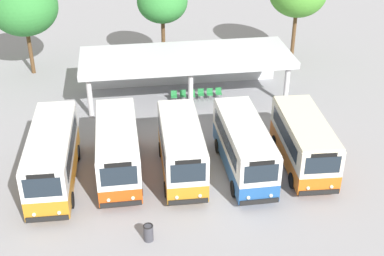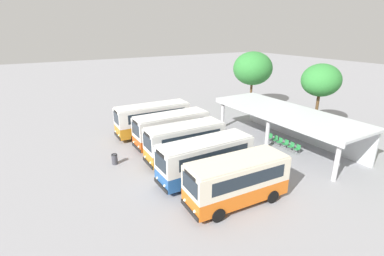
{
  "view_description": "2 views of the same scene",
  "coord_description": "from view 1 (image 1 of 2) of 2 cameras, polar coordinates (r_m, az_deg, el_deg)",
  "views": [
    {
      "loc": [
        -4.43,
        -23.17,
        17.36
      ],
      "look_at": [
        -0.31,
        4.62,
        1.51
      ],
      "focal_mm": 49.16,
      "sensor_mm": 36.0,
      "label": 1
    },
    {
      "loc": [
        17.95,
        -8.67,
        10.74
      ],
      "look_at": [
        -2.94,
        3.67,
        2.14
      ],
      "focal_mm": 26.35,
      "sensor_mm": 36.0,
      "label": 2
    }
  ],
  "objects": [
    {
      "name": "ground_plane",
      "position": [
        29.29,
        1.94,
        -6.94
      ],
      "size": [
        180.0,
        180.0,
        0.0
      ],
      "primitive_type": "plane",
      "color": "#939399"
    },
    {
      "name": "city_bus_nearest_orange",
      "position": [
        29.97,
        -14.91,
        -2.91
      ],
      "size": [
        2.49,
        7.85,
        3.3
      ],
      "color": "black",
      "rests_on": "ground"
    },
    {
      "name": "city_bus_second_in_row",
      "position": [
        30.07,
        -8.07,
        -2.16
      ],
      "size": [
        2.41,
        7.28,
        3.16
      ],
      "color": "black",
      "rests_on": "ground"
    },
    {
      "name": "city_bus_middle_cream",
      "position": [
        29.77,
        -1.17,
        -2.15
      ],
      "size": [
        2.44,
        6.87,
        3.21
      ],
      "color": "black",
      "rests_on": "ground"
    },
    {
      "name": "city_bus_fourth_amber",
      "position": [
        30.16,
        5.66,
        -1.94
      ],
      "size": [
        2.34,
        7.4,
        3.12
      ],
      "color": "black",
      "rests_on": "ground"
    },
    {
      "name": "city_bus_fifth_blue",
      "position": [
        31.19,
        12.04,
        -1.4
      ],
      "size": [
        2.72,
        6.92,
        3.09
      ],
      "color": "black",
      "rests_on": "ground"
    },
    {
      "name": "terminal_canopy",
      "position": [
        39.11,
        -0.76,
        7.32
      ],
      "size": [
        15.27,
        5.48,
        3.4
      ],
      "color": "silver",
      "rests_on": "ground"
    },
    {
      "name": "waiting_chair_end_by_column",
      "position": [
        38.62,
        -1.97,
        3.56
      ],
      "size": [
        0.46,
        0.46,
        0.86
      ],
      "color": "slate",
      "rests_on": "ground"
    },
    {
      "name": "waiting_chair_second_from_end",
      "position": [
        38.71,
        -0.99,
        3.64
      ],
      "size": [
        0.46,
        0.46,
        0.86
      ],
      "color": "slate",
      "rests_on": "ground"
    },
    {
      "name": "waiting_chair_middle_seat",
      "position": [
        38.72,
        0.01,
        3.65
      ],
      "size": [
        0.46,
        0.46,
        0.86
      ],
      "color": "slate",
      "rests_on": "ground"
    },
    {
      "name": "waiting_chair_fourth_seat",
      "position": [
        38.9,
        0.96,
        3.78
      ],
      "size": [
        0.46,
        0.46,
        0.86
      ],
      "color": "slate",
      "rests_on": "ground"
    },
    {
      "name": "waiting_chair_fifth_seat",
      "position": [
        38.98,
        1.94,
        3.82
      ],
      "size": [
        0.46,
        0.46,
        0.86
      ],
      "color": "slate",
      "rests_on": "ground"
    },
    {
      "name": "waiting_chair_far_end_seat",
      "position": [
        39.12,
        2.9,
        3.9
      ],
      "size": [
        0.46,
        0.46,
        0.86
      ],
      "color": "slate",
      "rests_on": "ground"
    },
    {
      "name": "roadside_tree_behind_canopy",
      "position": [
        43.19,
        -3.25,
        13.52
      ],
      "size": [
        4.06,
        4.06,
        7.31
      ],
      "color": "brown",
      "rests_on": "ground"
    },
    {
      "name": "roadside_tree_west_of_canopy",
      "position": [
        43.8,
        -17.83,
        12.42
      ],
      "size": [
        5.32,
        5.32,
        7.83
      ],
      "color": "brown",
      "rests_on": "ground"
    },
    {
      "name": "litter_bin_apron",
      "position": [
        26.0,
        -4.75,
        -11.24
      ],
      "size": [
        0.49,
        0.49,
        0.9
      ],
      "color": "#3F3F47",
      "rests_on": "ground"
    }
  ]
}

